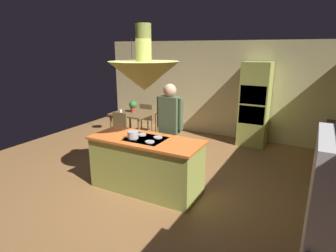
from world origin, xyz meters
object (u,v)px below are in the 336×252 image
oven_tower (255,104)px  cooking_pot_on_cooktop (133,135)px  potted_plant_on_table (133,106)px  chair_by_back_wall (148,116)px  dining_table (134,116)px  kitchen_island (146,164)px  chair_facing_island (118,128)px  cup_on_table (121,111)px  person_at_island (170,124)px

oven_tower → cooking_pot_on_cooktop: bearing=-110.5°
potted_plant_on_table → cooking_pot_on_cooktop: potted_plant_on_table is taller
chair_by_back_wall → potted_plant_on_table: (-0.02, -0.69, 0.42)m
cooking_pot_on_cooktop → dining_table: bearing=124.6°
kitchen_island → cooking_pot_on_cooktop: cooking_pot_on_cooktop is taller
chair_facing_island → oven_tower: bearing=33.2°
kitchen_island → oven_tower: size_ratio=0.93×
kitchen_island → dining_table: kitchen_island is taller
dining_table → chair_by_back_wall: size_ratio=1.11×
oven_tower → potted_plant_on_table: oven_tower is taller
cup_on_table → cooking_pot_on_cooktop: (1.78, -1.99, 0.19)m
dining_table → chair_facing_island: 0.71m
chair_facing_island → chair_by_back_wall: 1.38m
potted_plant_on_table → dining_table: bearing=-6.5°
kitchen_island → potted_plant_on_table: 2.75m
kitchen_island → chair_by_back_wall: bearing=121.3°
kitchen_island → person_at_island: (0.10, 0.67, 0.55)m
chair_facing_island → potted_plant_on_table: bearing=91.5°
person_at_island → cooking_pot_on_cooktop: 0.84m
kitchen_island → cooking_pot_on_cooktop: size_ratio=10.62×
potted_plant_on_table → kitchen_island: bearing=-50.7°
kitchen_island → cup_on_table: size_ratio=21.23×
cup_on_table → cooking_pot_on_cooktop: bearing=-48.2°
chair_by_back_wall → potted_plant_on_table: potted_plant_on_table is taller
potted_plant_on_table → chair_by_back_wall: bearing=88.5°
chair_facing_island → cooking_pot_on_cooktop: 2.23m
kitchen_island → dining_table: size_ratio=1.97×
kitchen_island → cooking_pot_on_cooktop: (-0.16, -0.13, 0.53)m
chair_facing_island → cooking_pot_on_cooktop: size_ratio=4.83×
dining_table → chair_by_back_wall: chair_by_back_wall is taller
kitchen_island → chair_facing_island: kitchen_island is taller
chair_by_back_wall → cup_on_table: (-0.24, -0.93, 0.30)m
chair_by_back_wall → cooking_pot_on_cooktop: (1.54, -2.92, 0.49)m
oven_tower → chair_facing_island: (-2.80, -1.83, -0.52)m
chair_by_back_wall → cup_on_table: bearing=75.4°
kitchen_island → potted_plant_on_table: size_ratio=6.37×
dining_table → cooking_pot_on_cooktop: (1.54, -2.23, 0.34)m
chair_facing_island → chair_by_back_wall: same height
chair_by_back_wall → cooking_pot_on_cooktop: size_ratio=4.83×
person_at_island → potted_plant_on_table: bearing=141.7°
dining_table → person_at_island: 2.33m
chair_facing_island → cup_on_table: 0.60m
chair_facing_island → chair_by_back_wall: bearing=90.0°
person_at_island → cup_on_table: size_ratio=19.52×
dining_table → cup_on_table: (-0.24, -0.24, 0.15)m
dining_table → chair_facing_island: (0.00, -0.69, -0.15)m
person_at_island → potted_plant_on_table: size_ratio=5.86×
kitchen_island → oven_tower: (1.10, 3.24, 0.56)m
person_at_island → cup_on_table: bearing=149.6°
dining_table → cup_on_table: bearing=-135.8°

